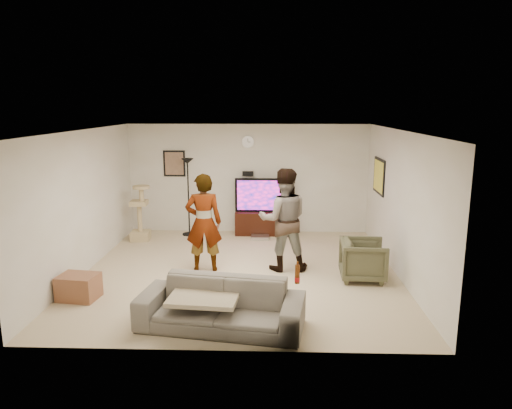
{
  "coord_description": "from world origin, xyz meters",
  "views": [
    {
      "loc": [
        0.55,
        -7.91,
        2.92
      ],
      "look_at": [
        0.27,
        0.2,
        1.19
      ],
      "focal_mm": 32.8,
      "sensor_mm": 36.0,
      "label": 1
    }
  ],
  "objects_px": {
    "cat_tree": "(139,213)",
    "person_right": "(284,220)",
    "tv": "(264,195)",
    "sofa": "(221,305)",
    "floor_lamp": "(188,197)",
    "beer_bottle": "(297,274)",
    "side_table": "(79,287)",
    "person_left": "(204,223)",
    "tv_stand": "(263,223)",
    "armchair": "(363,260)"
  },
  "relations": [
    {
      "from": "sofa",
      "to": "side_table",
      "type": "xyz_separation_m",
      "value": [
        -2.28,
        0.86,
        -0.13
      ]
    },
    {
      "from": "beer_bottle",
      "to": "side_table",
      "type": "relative_size",
      "value": 0.43
    },
    {
      "from": "sofa",
      "to": "person_left",
      "type": "bearing_deg",
      "value": 112.67
    },
    {
      "from": "cat_tree",
      "to": "tv",
      "type": "bearing_deg",
      "value": 12.0
    },
    {
      "from": "cat_tree",
      "to": "person_right",
      "type": "relative_size",
      "value": 0.67
    },
    {
      "from": "tv_stand",
      "to": "person_right",
      "type": "height_order",
      "value": "person_right"
    },
    {
      "from": "cat_tree",
      "to": "armchair",
      "type": "height_order",
      "value": "cat_tree"
    },
    {
      "from": "floor_lamp",
      "to": "armchair",
      "type": "distance_m",
      "value": 4.4
    },
    {
      "from": "tv",
      "to": "armchair",
      "type": "bearing_deg",
      "value": -57.97
    },
    {
      "from": "person_right",
      "to": "beer_bottle",
      "type": "distance_m",
      "value": 2.32
    },
    {
      "from": "tv_stand",
      "to": "person_left",
      "type": "relative_size",
      "value": 0.73
    },
    {
      "from": "floor_lamp",
      "to": "cat_tree",
      "type": "xyz_separation_m",
      "value": [
        -1.0,
        -0.47,
        -0.26
      ]
    },
    {
      "from": "floor_lamp",
      "to": "beer_bottle",
      "type": "xyz_separation_m",
      "value": [
        2.22,
        -4.54,
        -0.11
      ]
    },
    {
      "from": "sofa",
      "to": "beer_bottle",
      "type": "height_order",
      "value": "beer_bottle"
    },
    {
      "from": "cat_tree",
      "to": "side_table",
      "type": "xyz_separation_m",
      "value": [
        -0.06,
        -3.21,
        -0.42
      ]
    },
    {
      "from": "cat_tree",
      "to": "beer_bottle",
      "type": "distance_m",
      "value": 5.2
    },
    {
      "from": "person_right",
      "to": "sofa",
      "type": "distance_m",
      "value": 2.55
    },
    {
      "from": "floor_lamp",
      "to": "beer_bottle",
      "type": "relative_size",
      "value": 6.99
    },
    {
      "from": "armchair",
      "to": "floor_lamp",
      "type": "bearing_deg",
      "value": 55.21
    },
    {
      "from": "beer_bottle",
      "to": "armchair",
      "type": "height_order",
      "value": "beer_bottle"
    },
    {
      "from": "person_right",
      "to": "tv_stand",
      "type": "bearing_deg",
      "value": -84.64
    },
    {
      "from": "person_left",
      "to": "armchair",
      "type": "xyz_separation_m",
      "value": [
        2.76,
        -0.36,
        -0.54
      ]
    },
    {
      "from": "floor_lamp",
      "to": "person_right",
      "type": "relative_size",
      "value": 0.95
    },
    {
      "from": "floor_lamp",
      "to": "side_table",
      "type": "height_order",
      "value": "floor_lamp"
    },
    {
      "from": "tv_stand",
      "to": "side_table",
      "type": "relative_size",
      "value": 2.23
    },
    {
      "from": "armchair",
      "to": "tv_stand",
      "type": "bearing_deg",
      "value": 35.19
    },
    {
      "from": "tv_stand",
      "to": "sofa",
      "type": "relative_size",
      "value": 0.59
    },
    {
      "from": "tv_stand",
      "to": "armchair",
      "type": "xyz_separation_m",
      "value": [
        1.75,
        -2.79,
        0.08
      ]
    },
    {
      "from": "armchair",
      "to": "side_table",
      "type": "relative_size",
      "value": 1.31
    },
    {
      "from": "tv",
      "to": "sofa",
      "type": "distance_m",
      "value": 4.71
    },
    {
      "from": "cat_tree",
      "to": "person_right",
      "type": "distance_m",
      "value": 3.58
    },
    {
      "from": "beer_bottle",
      "to": "side_table",
      "type": "xyz_separation_m",
      "value": [
        -3.29,
        0.86,
        -0.57
      ]
    },
    {
      "from": "person_left",
      "to": "armchair",
      "type": "bearing_deg",
      "value": 165.66
    },
    {
      "from": "person_right",
      "to": "sofa",
      "type": "relative_size",
      "value": 0.84
    },
    {
      "from": "tv_stand",
      "to": "floor_lamp",
      "type": "distance_m",
      "value": 1.81
    },
    {
      "from": "tv",
      "to": "armchair",
      "type": "distance_m",
      "value": 3.34
    },
    {
      "from": "tv_stand",
      "to": "cat_tree",
      "type": "height_order",
      "value": "cat_tree"
    },
    {
      "from": "beer_bottle",
      "to": "cat_tree",
      "type": "bearing_deg",
      "value": 128.39
    },
    {
      "from": "floor_lamp",
      "to": "beer_bottle",
      "type": "bearing_deg",
      "value": -63.9
    },
    {
      "from": "floor_lamp",
      "to": "person_right",
      "type": "bearing_deg",
      "value": -46.72
    },
    {
      "from": "side_table",
      "to": "sofa",
      "type": "bearing_deg",
      "value": -20.76
    },
    {
      "from": "floor_lamp",
      "to": "cat_tree",
      "type": "height_order",
      "value": "floor_lamp"
    },
    {
      "from": "person_left",
      "to": "side_table",
      "type": "xyz_separation_m",
      "value": [
        -1.75,
        -1.35,
        -0.69
      ]
    },
    {
      "from": "person_left",
      "to": "person_right",
      "type": "height_order",
      "value": "person_right"
    },
    {
      "from": "sofa",
      "to": "tv_stand",
      "type": "bearing_deg",
      "value": 93.18
    },
    {
      "from": "side_table",
      "to": "tv_stand",
      "type": "bearing_deg",
      "value": 53.86
    },
    {
      "from": "tv",
      "to": "cat_tree",
      "type": "xyz_separation_m",
      "value": [
        -2.7,
        -0.57,
        -0.3
      ]
    },
    {
      "from": "tv",
      "to": "person_right",
      "type": "relative_size",
      "value": 0.7
    },
    {
      "from": "side_table",
      "to": "person_right",
      "type": "bearing_deg",
      "value": 24.63
    },
    {
      "from": "tv",
      "to": "sofa",
      "type": "height_order",
      "value": "tv"
    }
  ]
}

